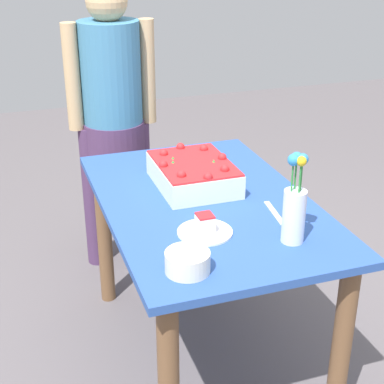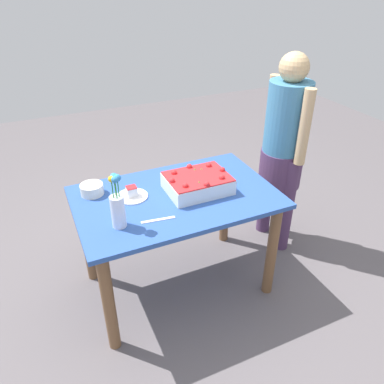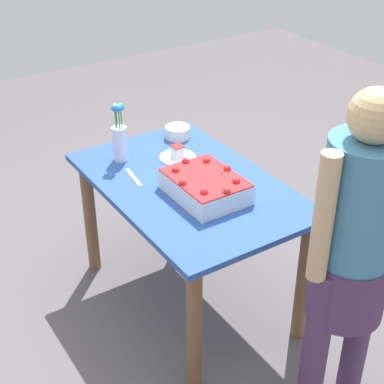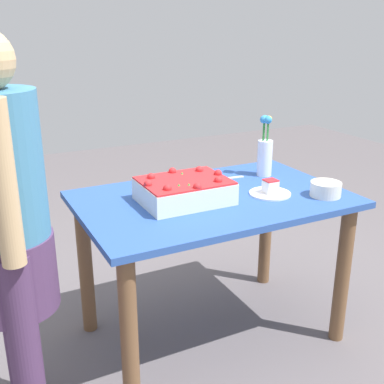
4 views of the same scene
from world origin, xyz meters
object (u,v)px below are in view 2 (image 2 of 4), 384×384
Objects in this scene: sheet_cake at (198,183)px; cake_knife at (158,220)px; serving_plate_with_slice at (132,194)px; flower_vase at (118,206)px; person_standing at (284,143)px; fruit_bowl at (92,189)px.

cake_knife is at bearing 31.17° from sheet_cake.
serving_plate_with_slice reaches higher than cake_knife.
flower_vase is 1.35m from person_standing.
cake_knife is (0.34, 0.20, -0.05)m from sheet_cake.
serving_plate_with_slice is at bearing 147.93° from fruit_bowl.
person_standing reaches higher than cake_knife.
person_standing is at bearing 25.83° from cake_knife.
flower_vase is (0.21, -0.04, 0.13)m from cake_knife.
serving_plate_with_slice is 0.13× the size of person_standing.
flower_vase is at bearing 60.70° from serving_plate_with_slice.
serving_plate_with_slice is (0.40, -0.09, -0.03)m from sheet_cake.
flower_vase is 2.24× the size of fruit_bowl.
cake_knife is 0.51m from fruit_bowl.
serving_plate_with_slice is at bearing 3.78° from person_standing.
sheet_cake reaches higher than fruit_bowl.
sheet_cake is at bearing 159.70° from fruit_bowl.
flower_vase is at bearing 14.42° from person_standing.
cake_knife is at bearing 170.04° from flower_vase.
sheet_cake is 0.40m from cake_knife.
cake_knife is at bearing 18.71° from person_standing.
cake_knife is at bearing 122.57° from fruit_bowl.
flower_vase reaches higher than sheet_cake.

